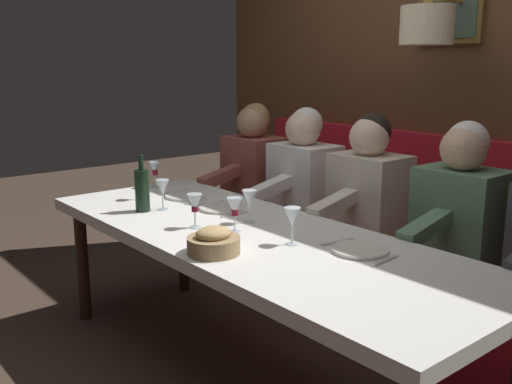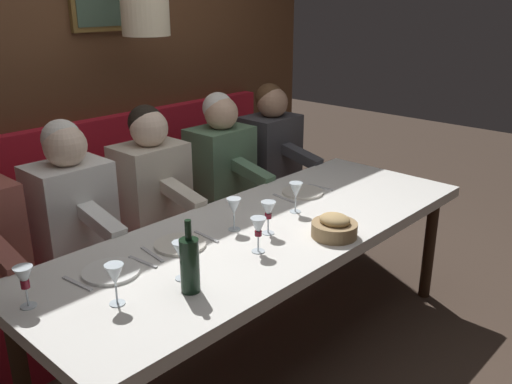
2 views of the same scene
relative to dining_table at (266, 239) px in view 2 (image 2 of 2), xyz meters
name	(u,v)px [view 2 (image 2 of 2)]	position (x,y,z in m)	size (l,w,h in m)	color
ground_plane	(265,352)	(0.00, 0.00, -0.68)	(12.00, 12.00, 0.00)	#423328
dining_table	(266,239)	(0.00, 0.00, 0.00)	(0.90, 2.49, 0.74)	silver
banquette_bench	(161,264)	(0.89, 0.00, -0.45)	(0.52, 2.69, 0.45)	red
back_wall_panel	(93,72)	(1.46, 0.00, 0.69)	(0.59, 3.89, 2.90)	#51331E
diner_nearest	(271,143)	(0.88, -1.04, 0.14)	(0.60, 0.40, 0.79)	#3D3D42
diner_near	(221,157)	(0.88, -0.54, 0.14)	(0.60, 0.40, 0.79)	#567A5B
diner_middle	(151,177)	(0.88, 0.03, 0.14)	(0.60, 0.40, 0.79)	beige
diner_far	(71,200)	(0.88, 0.55, 0.14)	(0.60, 0.40, 0.79)	white
place_setting_0	(180,244)	(0.15, 0.43, 0.07)	(0.24, 0.32, 0.01)	silver
place_setting_1	(303,192)	(0.17, -0.52, 0.07)	(0.24, 0.32, 0.01)	silver
place_setting_2	(111,271)	(0.16, 0.79, 0.07)	(0.24, 0.32, 0.01)	white
wine_glass_0	(115,276)	(-0.07, 0.91, 0.18)	(0.07, 0.07, 0.16)	silver
wine_glass_1	(268,211)	(-0.06, 0.04, 0.18)	(0.07, 0.07, 0.16)	silver
wine_glass_2	(296,191)	(0.02, -0.26, 0.18)	(0.07, 0.07, 0.16)	silver
wine_glass_3	(258,228)	(-0.16, 0.22, 0.18)	(0.07, 0.07, 0.16)	silver
wine_glass_4	(181,253)	(-0.10, 0.62, 0.18)	(0.07, 0.07, 0.16)	silver
wine_glass_5	(234,208)	(0.10, 0.12, 0.18)	(0.07, 0.07, 0.16)	silver
wine_glass_6	(24,279)	(0.16, 1.14, 0.18)	(0.07, 0.07, 0.16)	silver
wine_bottle	(190,264)	(-0.20, 0.66, 0.18)	(0.08, 0.08, 0.30)	black
bread_bowl	(334,227)	(-0.31, -0.14, 0.11)	(0.22, 0.22, 0.12)	#9E7F56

